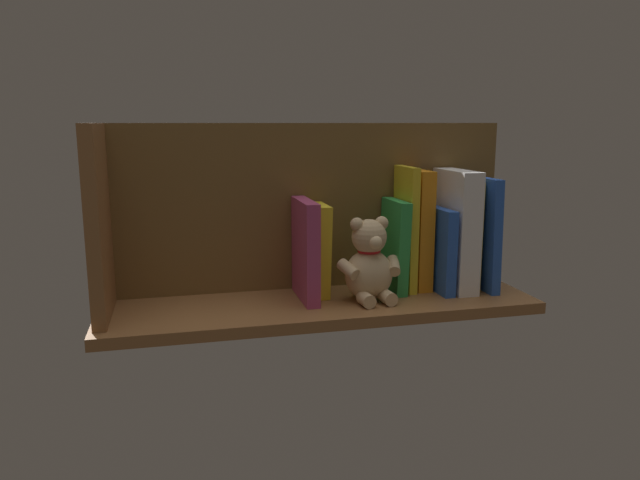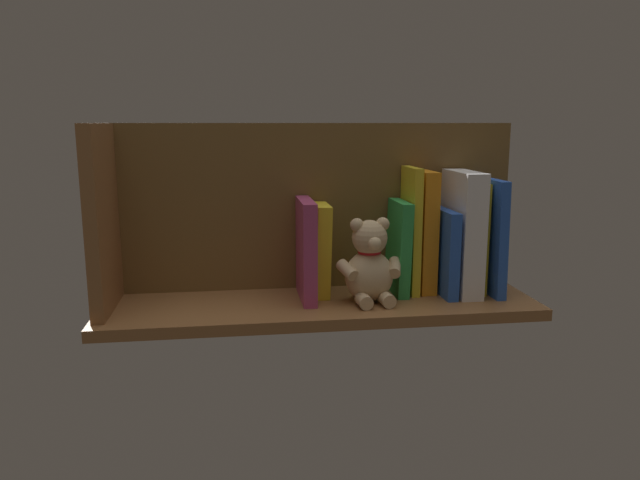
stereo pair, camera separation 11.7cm
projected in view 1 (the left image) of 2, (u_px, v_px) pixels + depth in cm
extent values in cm
cube|color=brown|center=(320.00, 305.00, 119.24)|extent=(85.26, 25.16, 2.20)
cube|color=brown|center=(308.00, 207.00, 125.51)|extent=(85.26, 1.50, 34.68)
cube|color=brown|center=(98.00, 222.00, 106.12)|extent=(2.40, 19.16, 34.68)
cube|color=blue|center=(480.00, 233.00, 126.63)|extent=(2.35, 15.05, 23.63)
cube|color=yellow|center=(467.00, 233.00, 127.78)|extent=(1.21, 11.72, 22.85)
cube|color=white|center=(455.00, 230.00, 125.24)|extent=(4.54, 14.67, 25.14)
cube|color=blue|center=(437.00, 249.00, 125.22)|extent=(2.24, 14.50, 17.50)
cube|color=orange|center=(418.00, 230.00, 125.98)|extent=(3.17, 9.75, 25.05)
cube|color=yellow|center=(406.00, 229.00, 124.87)|extent=(1.72, 10.40, 25.91)
cube|color=green|center=(394.00, 246.00, 124.32)|extent=(2.87, 11.64, 19.16)
ellipsoid|color=#D1B284|center=(369.00, 275.00, 118.57)|extent=(10.28, 9.35, 10.12)
sphere|color=#D1B284|center=(369.00, 237.00, 117.09)|extent=(6.96, 6.96, 6.96)
sphere|color=#D1B284|center=(382.00, 223.00, 117.40)|extent=(2.69, 2.69, 2.69)
sphere|color=#D1B284|center=(357.00, 224.00, 115.77)|extent=(2.69, 2.69, 2.69)
sphere|color=beige|center=(375.00, 242.00, 114.44)|extent=(2.69, 2.69, 2.69)
cylinder|color=#D1B284|center=(394.00, 266.00, 118.55)|extent=(3.61, 5.42, 3.74)
cylinder|color=#D1B284|center=(348.00, 269.00, 115.56)|extent=(4.23, 5.51, 3.74)
cylinder|color=#D1B284|center=(388.00, 298.00, 116.00)|extent=(2.99, 4.00, 2.69)
cylinder|color=#D1B284|center=(366.00, 300.00, 114.58)|extent=(2.99, 4.00, 2.69)
torus|color=red|center=(369.00, 251.00, 117.62)|extent=(4.98, 4.98, 0.79)
cube|color=yellow|center=(319.00, 250.00, 121.50)|extent=(3.31, 9.78, 18.68)
cube|color=#B23F72|center=(305.00, 250.00, 118.22)|extent=(2.68, 14.75, 19.92)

